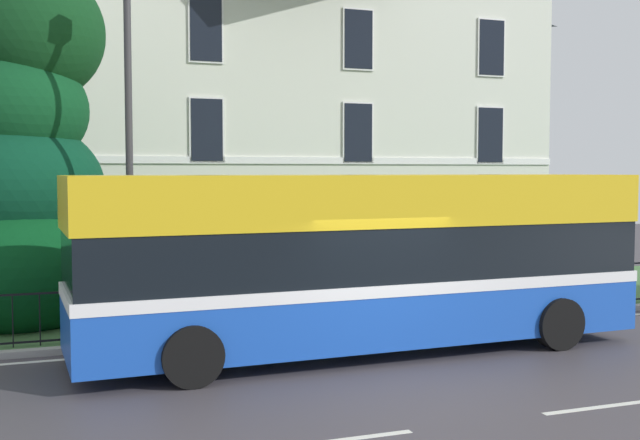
{
  "coord_description": "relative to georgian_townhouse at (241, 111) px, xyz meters",
  "views": [
    {
      "loc": [
        -5.41,
        -10.5,
        3.29
      ],
      "look_at": [
        -0.13,
        3.91,
        2.32
      ],
      "focal_mm": 43.97,
      "sensor_mm": 36.0,
      "label": 1
    }
  ],
  "objects": [
    {
      "name": "street_lamp_post",
      "position": [
        -5.19,
        -11.72,
        -1.23
      ],
      "size": [
        0.36,
        0.24,
        7.09
      ],
      "color": "#333338",
      "rests_on": "ground_plane"
    },
    {
      "name": "single_decker_bus",
      "position": [
        -1.34,
        -14.08,
        -3.7
      ],
      "size": [
        10.44,
        2.92,
        3.21
      ],
      "rotation": [
        0.0,
        0.0,
        0.03
      ],
      "color": "blue",
      "rests_on": "ground_plane"
    },
    {
      "name": "litter_bin",
      "position": [
        4.5,
        -11.13,
        -4.7
      ],
      "size": [
        0.56,
        0.56,
        1.12
      ],
      "color": "#4C4742",
      "rests_on": "ground_plane"
    },
    {
      "name": "georgian_townhouse",
      "position": [
        0.0,
        0.0,
        0.0
      ],
      "size": [
        18.83,
        10.47,
        10.49
      ],
      "color": "silver",
      "rests_on": "ground_plane"
    },
    {
      "name": "ground_plane",
      "position": [
        -1.52,
        -15.34,
        -5.4
      ],
      "size": [
        60.0,
        56.0,
        0.18
      ],
      "color": "#423E43"
    },
    {
      "name": "iron_verge_railing",
      "position": [
        0.0,
        -12.12,
        -4.77
      ],
      "size": [
        17.42,
        0.04,
        0.97
      ],
      "color": "black",
      "rests_on": "ground_plane"
    },
    {
      "name": "evergreen_tree",
      "position": [
        -7.23,
        -9.36,
        -2.16
      ],
      "size": [
        3.98,
        4.25,
        7.89
      ],
      "color": "#423328",
      "rests_on": "ground_plane"
    }
  ]
}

